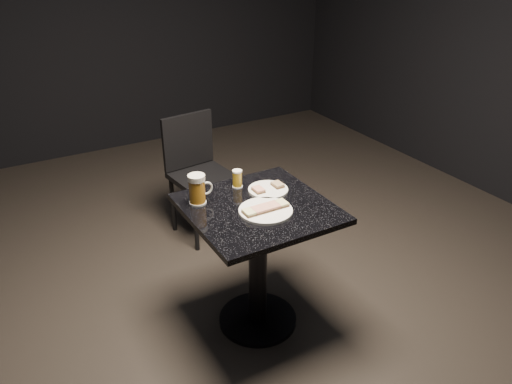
% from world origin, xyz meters
% --- Properties ---
extents(floor, '(6.00, 6.00, 0.00)m').
position_xyz_m(floor, '(0.00, 0.00, 0.00)').
color(floor, black).
rests_on(floor, ground).
extents(plate_large, '(0.27, 0.27, 0.01)m').
position_xyz_m(plate_large, '(0.00, -0.07, 0.76)').
color(plate_large, white).
rests_on(plate_large, table).
extents(plate_small, '(0.21, 0.21, 0.01)m').
position_xyz_m(plate_small, '(0.13, 0.11, 0.76)').
color(plate_small, white).
rests_on(plate_small, table).
extents(table, '(0.70, 0.70, 0.75)m').
position_xyz_m(table, '(0.00, 0.00, 0.51)').
color(table, black).
rests_on(table, floor).
extents(beer_mug, '(0.13, 0.09, 0.16)m').
position_xyz_m(beer_mug, '(-0.25, 0.18, 0.83)').
color(beer_mug, silver).
rests_on(beer_mug, table).
extents(beer_tumbler, '(0.06, 0.06, 0.10)m').
position_xyz_m(beer_tumbler, '(0.01, 0.24, 0.80)').
color(beer_tumbler, white).
rests_on(beer_tumbler, table).
extents(chair, '(0.43, 0.43, 0.86)m').
position_xyz_m(chair, '(0.13, 1.08, 0.50)').
color(chair, black).
rests_on(chair, floor).
extents(canapes_on_plate_large, '(0.24, 0.07, 0.02)m').
position_xyz_m(canapes_on_plate_large, '(0.00, -0.07, 0.77)').
color(canapes_on_plate_large, '#4C3521').
rests_on(canapes_on_plate_large, plate_large).
extents(canapes_on_plate_small, '(0.17, 0.07, 0.02)m').
position_xyz_m(canapes_on_plate_small, '(0.13, 0.11, 0.77)').
color(canapes_on_plate_small, '#4C3521').
rests_on(canapes_on_plate_small, plate_small).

